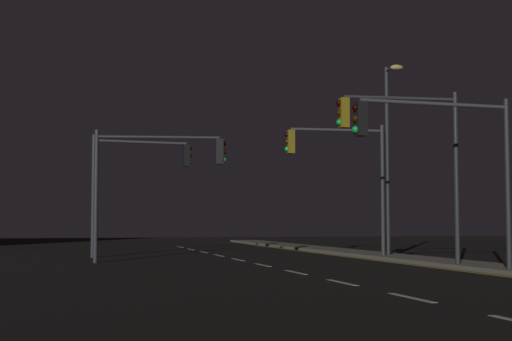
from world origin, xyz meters
name	(u,v)px	position (x,y,z in m)	size (l,w,h in m)	color
ground_plane	(335,281)	(0.00, 17.50, 0.00)	(112.00, 112.00, 0.00)	black
lane_markings_center	(296,272)	(0.00, 21.00, 0.01)	(0.14, 50.00, 0.01)	silver
lane_edge_line	(430,267)	(5.10, 22.50, 0.01)	(0.14, 53.00, 0.01)	gold
traffic_light_mid_left	(439,144)	(3.59, 18.77, 3.71)	(5.01, 0.55, 4.98)	#2D3033
traffic_light_near_right	(138,171)	(-3.67, 32.42, 3.70)	(4.36, 0.69, 5.21)	#38383D
traffic_light_far_left	(406,142)	(3.91, 21.68, 4.09)	(4.10, 0.50, 5.60)	#2D3033
traffic_light_near_left	(156,168)	(-3.43, 27.58, 3.52)	(4.84, 0.93, 4.91)	#38383D
traffic_light_far_center	(340,162)	(4.23, 28.68, 3.95)	(4.23, 0.46, 5.38)	#38383D
street_lamp_across_street	(389,143)	(6.44, 28.84, 4.81)	(0.56, 1.50, 7.91)	#2D3033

